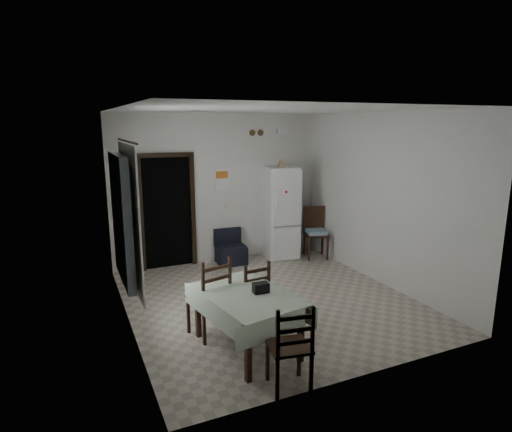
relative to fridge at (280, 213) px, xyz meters
The scene contains 25 objects.
ground 2.45m from the fridge, 121.61° to the right, with size 4.50×4.50×0.00m, color #B2A691.
ceiling 3.00m from the fridge, 121.61° to the right, with size 4.20×4.50×0.02m, color white, non-canonical shape.
wall_back 1.34m from the fridge, 164.92° to the left, with size 4.20×0.02×2.90m, color silver, non-canonical shape.
wall_front 4.38m from the fridge, 105.87° to the right, with size 4.20×0.02×2.90m, color silver, non-canonical shape.
wall_left 3.85m from the fridge, 149.59° to the right, with size 0.02×4.50×2.90m, color silver, non-canonical shape.
wall_right 2.20m from the fridge, 64.71° to the right, with size 0.02×4.50×2.90m, color silver, non-canonical shape.
doorway 2.30m from the fridge, 166.84° to the left, with size 1.06×0.52×2.22m.
window_recess 4.01m from the fridge, 147.46° to the right, with size 0.10×1.20×1.60m, color silver.
curtain 3.92m from the fridge, 146.58° to the right, with size 0.02×1.45×1.85m, color white.
curtain_rod 4.17m from the fridge, 146.50° to the right, with size 0.02×0.02×1.60m, color black.
calendar 1.37m from the fridge, 164.86° to the left, with size 0.28×0.02×0.40m, color white.
calendar_image 1.42m from the fridge, 165.14° to the left, with size 0.24×0.01×0.14m, color orange.
light_switch 1.10m from the fridge, 163.47° to the left, with size 0.08×0.02×0.12m, color beige.
vent_left 1.69m from the fridge, 147.99° to the left, with size 0.12×0.12×0.03m, color #523A20.
vent_right 1.65m from the fridge, 135.28° to the left, with size 0.12×0.12×0.03m, color #523A20.
emergency_light 1.65m from the fridge, 59.94° to the left, with size 0.25×0.07×0.09m, color white.
fridge is the anchor object (origin of this frame).
tan_cone 1.01m from the fridge, 55.02° to the left, with size 0.20×0.20×0.16m, color tan.
navy_seat 1.24m from the fridge, behind, with size 0.55×0.53×0.66m, color black, non-canonical shape.
corner_chair 0.84m from the fridge, 30.63° to the right, with size 0.45×0.45×1.04m, color black, non-canonical shape.
dining_table 3.79m from the fridge, 123.62° to the right, with size 0.91×1.38×0.72m, color #A3B59B, non-canonical shape.
black_bag 3.70m from the fridge, 121.04° to the right, with size 0.19×0.11×0.12m, color black.
dining_chair_far_left 3.54m from the fridge, 132.57° to the right, with size 0.46×0.46×1.08m, color black, non-canonical shape.
dining_chair_far_right 3.17m from the fridge, 124.56° to the right, with size 0.40×0.40×0.94m, color black, non-canonical shape.
dining_chair_near_head 4.52m from the fridge, 116.22° to the right, with size 0.42×0.42×0.97m, color black, non-canonical shape.
Camera 1 is at (-2.75, -5.61, 2.72)m, focal length 30.00 mm.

